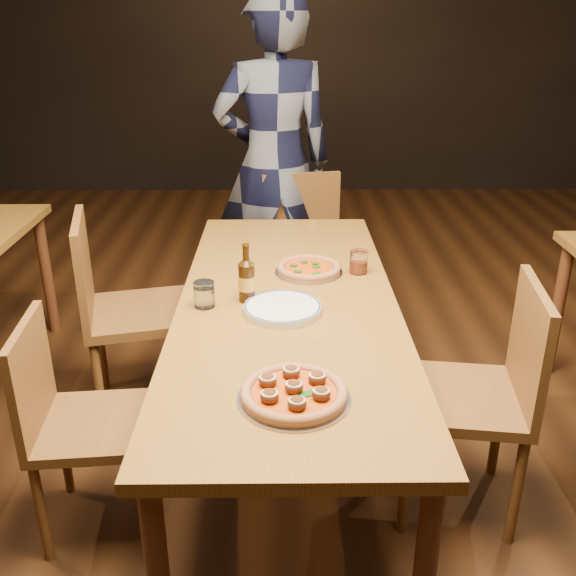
{
  "coord_description": "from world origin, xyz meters",
  "views": [
    {
      "loc": [
        -0.02,
        -2.15,
        1.72
      ],
      "look_at": [
        0.0,
        -0.05,
        0.82
      ],
      "focal_mm": 40.0,
      "sensor_mm": 36.0,
      "label": 1
    }
  ],
  "objects_px": {
    "pizza_meatball": "(294,393)",
    "plate_stack": "(282,309)",
    "beer_bottle": "(247,281)",
    "diner": "(274,164)",
    "amber_glass": "(359,262)",
    "table_main": "(288,318)",
    "chair_end": "(307,259)",
    "water_glass": "(204,294)",
    "pizza_margherita": "(309,269)",
    "chair_main_sw": "(139,311)",
    "chair_main_e": "(462,395)",
    "chair_main_nw": "(94,423)"
  },
  "relations": [
    {
      "from": "chair_end",
      "to": "water_glass",
      "type": "distance_m",
      "value": 1.33
    },
    {
      "from": "chair_end",
      "to": "water_glass",
      "type": "bearing_deg",
      "value": -117.81
    },
    {
      "from": "chair_main_e",
      "to": "table_main",
      "type": "bearing_deg",
      "value": -100.9
    },
    {
      "from": "plate_stack",
      "to": "amber_glass",
      "type": "relative_size",
      "value": 2.98
    },
    {
      "from": "beer_bottle",
      "to": "water_glass",
      "type": "bearing_deg",
      "value": -163.1
    },
    {
      "from": "table_main",
      "to": "pizza_margherita",
      "type": "xyz_separation_m",
      "value": [
        0.09,
        0.27,
        0.09
      ]
    },
    {
      "from": "chair_main_nw",
      "to": "diner",
      "type": "height_order",
      "value": "diner"
    },
    {
      "from": "plate_stack",
      "to": "amber_glass",
      "type": "xyz_separation_m",
      "value": [
        0.31,
        0.37,
        0.03
      ]
    },
    {
      "from": "chair_main_e",
      "to": "beer_bottle",
      "type": "distance_m",
      "value": 0.87
    },
    {
      "from": "pizza_margherita",
      "to": "water_glass",
      "type": "bearing_deg",
      "value": -140.45
    },
    {
      "from": "beer_bottle",
      "to": "diner",
      "type": "distance_m",
      "value": 1.47
    },
    {
      "from": "beer_bottle",
      "to": "diner",
      "type": "height_order",
      "value": "diner"
    },
    {
      "from": "chair_main_e",
      "to": "water_glass",
      "type": "relative_size",
      "value": 9.97
    },
    {
      "from": "amber_glass",
      "to": "diner",
      "type": "bearing_deg",
      "value": 106.51
    },
    {
      "from": "pizza_meatball",
      "to": "diner",
      "type": "distance_m",
      "value": 2.13
    },
    {
      "from": "water_glass",
      "to": "chair_main_e",
      "type": "bearing_deg",
      "value": -9.88
    },
    {
      "from": "chair_main_nw",
      "to": "chair_main_e",
      "type": "bearing_deg",
      "value": -91.0
    },
    {
      "from": "chair_main_sw",
      "to": "pizza_margherita",
      "type": "xyz_separation_m",
      "value": [
        0.75,
        -0.19,
        0.28
      ]
    },
    {
      "from": "pizza_meatball",
      "to": "plate_stack",
      "type": "relative_size",
      "value": 1.14
    },
    {
      "from": "water_glass",
      "to": "chair_main_nw",
      "type": "bearing_deg",
      "value": -145.93
    },
    {
      "from": "beer_bottle",
      "to": "diner",
      "type": "relative_size",
      "value": 0.12
    },
    {
      "from": "beer_bottle",
      "to": "water_glass",
      "type": "distance_m",
      "value": 0.16
    },
    {
      "from": "plate_stack",
      "to": "beer_bottle",
      "type": "height_order",
      "value": "beer_bottle"
    },
    {
      "from": "chair_main_e",
      "to": "chair_end",
      "type": "distance_m",
      "value": 1.46
    },
    {
      "from": "chair_main_sw",
      "to": "plate_stack",
      "type": "xyz_separation_m",
      "value": [
        0.65,
        -0.56,
        0.27
      ]
    },
    {
      "from": "beer_bottle",
      "to": "amber_glass",
      "type": "xyz_separation_m",
      "value": [
        0.44,
        0.27,
        -0.03
      ]
    },
    {
      "from": "chair_main_sw",
      "to": "table_main",
      "type": "bearing_deg",
      "value": -137.96
    },
    {
      "from": "chair_main_e",
      "to": "plate_stack",
      "type": "bearing_deg",
      "value": -91.55
    },
    {
      "from": "chair_end",
      "to": "chair_main_nw",
      "type": "bearing_deg",
      "value": -127.07
    },
    {
      "from": "chair_main_e",
      "to": "pizza_margherita",
      "type": "xyz_separation_m",
      "value": [
        -0.53,
        0.48,
        0.3
      ]
    },
    {
      "from": "pizza_margherita",
      "to": "amber_glass",
      "type": "height_order",
      "value": "amber_glass"
    },
    {
      "from": "table_main",
      "to": "pizza_meatball",
      "type": "height_order",
      "value": "pizza_meatball"
    },
    {
      "from": "chair_main_e",
      "to": "water_glass",
      "type": "xyz_separation_m",
      "value": [
        -0.92,
        0.16,
        0.33
      ]
    },
    {
      "from": "chair_main_sw",
      "to": "chair_main_e",
      "type": "relative_size",
      "value": 1.05
    },
    {
      "from": "pizza_meatball",
      "to": "beer_bottle",
      "type": "distance_m",
      "value": 0.68
    },
    {
      "from": "chair_main_e",
      "to": "diner",
      "type": "distance_m",
      "value": 1.86
    },
    {
      "from": "table_main",
      "to": "diner",
      "type": "relative_size",
      "value": 1.07
    },
    {
      "from": "chair_main_nw",
      "to": "plate_stack",
      "type": "distance_m",
      "value": 0.76
    },
    {
      "from": "plate_stack",
      "to": "chair_main_e",
      "type": "bearing_deg",
      "value": -9.45
    },
    {
      "from": "amber_glass",
      "to": "pizza_margherita",
      "type": "bearing_deg",
      "value": 179.97
    },
    {
      "from": "table_main",
      "to": "amber_glass",
      "type": "xyz_separation_m",
      "value": [
        0.29,
        0.27,
        0.12
      ]
    },
    {
      "from": "pizza_meatball",
      "to": "amber_glass",
      "type": "distance_m",
      "value": 0.97
    },
    {
      "from": "beer_bottle",
      "to": "chair_main_sw",
      "type": "bearing_deg",
      "value": 138.0
    },
    {
      "from": "chair_main_e",
      "to": "beer_bottle",
      "type": "xyz_separation_m",
      "value": [
        -0.77,
        0.21,
        0.36
      ]
    },
    {
      "from": "chair_main_sw",
      "to": "chair_main_e",
      "type": "height_order",
      "value": "chair_main_sw"
    },
    {
      "from": "pizza_meatball",
      "to": "pizza_margherita",
      "type": "xyz_separation_m",
      "value": [
        0.08,
        0.93,
        -0.0
      ]
    },
    {
      "from": "beer_bottle",
      "to": "amber_glass",
      "type": "relative_size",
      "value": 2.34
    },
    {
      "from": "pizza_meatball",
      "to": "chair_end",
      "type": "bearing_deg",
      "value": 86.55
    },
    {
      "from": "amber_glass",
      "to": "plate_stack",
      "type": "bearing_deg",
      "value": -129.6
    },
    {
      "from": "pizza_meatball",
      "to": "chair_main_sw",
      "type": "bearing_deg",
      "value": 121.15
    }
  ]
}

